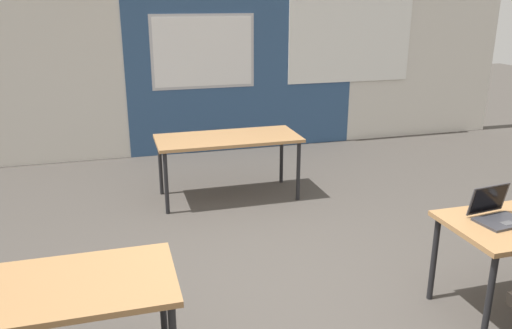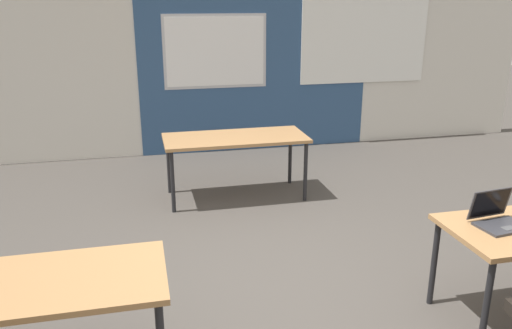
# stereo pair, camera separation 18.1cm
# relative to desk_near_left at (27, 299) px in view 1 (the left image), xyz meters

# --- Properties ---
(ground_plane) EXTENTS (24.00, 24.00, 0.00)m
(ground_plane) POSITION_rel_desk_near_left_xyz_m (1.75, 0.60, -0.66)
(ground_plane) COLOR #47423D
(back_wall_assembly) EXTENTS (10.00, 0.27, 2.80)m
(back_wall_assembly) POSITION_rel_desk_near_left_xyz_m (1.80, 4.79, 0.75)
(back_wall_assembly) COLOR silver
(back_wall_assembly) RESTS_ON ground
(desk_near_left) EXTENTS (1.60, 0.70, 0.72)m
(desk_near_left) POSITION_rel_desk_near_left_xyz_m (0.00, 0.00, 0.00)
(desk_near_left) COLOR #A37547
(desk_near_left) RESTS_ON ground
(desk_far_center) EXTENTS (1.60, 0.70, 0.72)m
(desk_far_center) POSITION_rel_desk_near_left_xyz_m (1.75, 2.80, 0.00)
(desk_far_center) COLOR #A37547
(desk_far_center) RESTS_ON ground
(laptop_near_right_inner) EXTENTS (0.36, 0.32, 0.23)m
(laptop_near_right_inner) POSITION_rel_desk_near_left_xyz_m (3.06, 0.07, 0.11)
(laptop_near_right_inner) COLOR #333338
(laptop_near_right_inner) RESTS_ON desk_near_right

